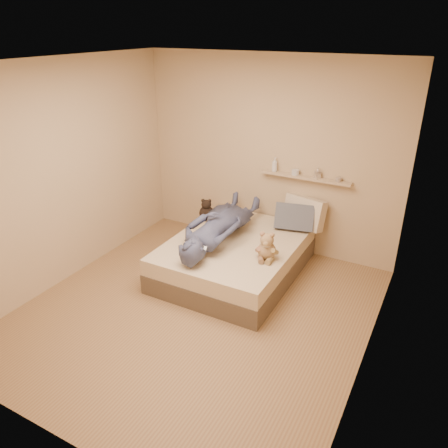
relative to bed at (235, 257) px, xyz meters
The scene contains 10 objects.
room 1.42m from the bed, 90.00° to the right, with size 3.80×3.80×3.80m.
bed is the anchor object (origin of this frame).
game_console 0.70m from the bed, 104.15° to the right, with size 0.16×0.08×0.05m.
teddy_bear 0.68m from the bed, 23.49° to the right, with size 0.28×0.28×0.35m.
dark_plush 0.83m from the bed, 148.30° to the left, with size 0.20×0.20×0.31m.
pillow_cream 1.11m from the bed, 54.03° to the left, with size 0.55×0.16×0.40m, color #C4B19B.
pillow_grey 0.95m from the bed, 52.88° to the left, with size 0.50×0.14×0.34m, color #575B6A.
person 0.48m from the bed, 167.95° to the right, with size 0.62×1.70×0.41m, color #484E71.
wall_shelf 1.38m from the bed, 58.82° to the left, with size 1.20×0.12×0.03m, color tan.
shelf_bottles 1.39m from the bed, 65.03° to the left, with size 0.94×0.10×0.19m.
Camera 1 is at (2.17, -3.38, 2.92)m, focal length 35.00 mm.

